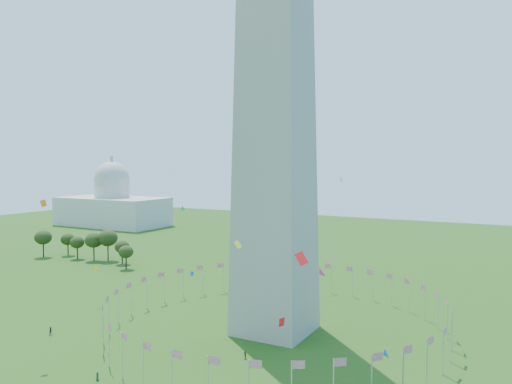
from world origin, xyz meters
TOP-DOWN VIEW (x-y plane):
  - flag_ring at (-0.00, 50.00)m, footprint 80.24×80.24m
  - capitol_building at (-180.00, 180.00)m, footprint 70.00×35.00m
  - kites_aloft at (6.83, 23.33)m, footprint 110.22×67.73m
  - tree_line_west at (-106.66, 91.30)m, footprint 54.83×15.64m

SIDE VIEW (x-z plane):
  - flag_ring at x=0.00m, z-range 0.00..9.00m
  - tree_line_west at x=-106.66m, z-range -0.89..11.69m
  - kites_aloft at x=6.83m, z-range 2.72..34.89m
  - capitol_building at x=-180.00m, z-range 0.00..46.00m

